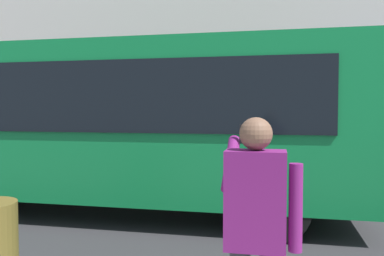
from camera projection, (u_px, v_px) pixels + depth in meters
name	position (u px, v px, depth m)	size (l,w,h in m)	color
ground_plane	(284.00, 216.00, 7.09)	(60.00, 60.00, 0.00)	#2B2B2D
red_bus	(110.00, 121.00, 7.38)	(9.05, 2.54, 3.08)	#0F7238
pedestrian_photographer	(256.00, 223.00, 2.66)	(0.53, 0.52, 1.70)	#2D2D33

